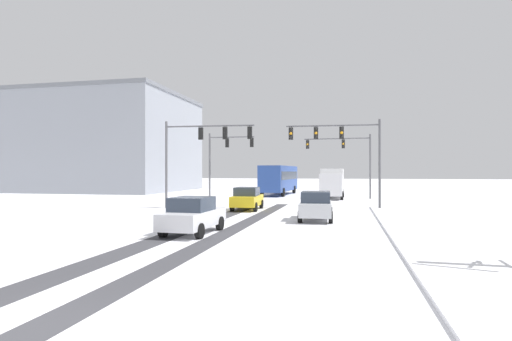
# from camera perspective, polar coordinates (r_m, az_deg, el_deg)

# --- Properties ---
(ground_plane) EXTENTS (300.00, 300.00, 0.00)m
(ground_plane) POSITION_cam_1_polar(r_m,az_deg,el_deg) (8.62, -29.38, -18.68)
(ground_plane) COLOR white
(wheel_track_left_lane) EXTENTS (0.93, 29.21, 0.01)m
(wheel_track_left_lane) POSITION_cam_1_polar(r_m,az_deg,el_deg) (20.24, -2.63, -7.91)
(wheel_track_left_lane) COLOR #424247
(wheel_track_left_lane) RESTS_ON ground
(wheel_track_right_lane) EXTENTS (1.14, 29.21, 0.01)m
(wheel_track_right_lane) POSITION_cam_1_polar(r_m,az_deg,el_deg) (20.90, -8.40, -7.66)
(wheel_track_right_lane) COLOR #424247
(wheel_track_right_lane) RESTS_ON ground
(sidewalk_kerb_right) EXTENTS (4.00, 29.21, 0.12)m
(sidewalk_kerb_right) POSITION_cam_1_polar(r_m,az_deg,el_deg) (18.61, 24.15, -8.41)
(sidewalk_kerb_right) COLOR white
(sidewalk_kerb_right) RESTS_ON ground
(traffic_signal_near_left) EXTENTS (6.79, 0.70, 6.50)m
(traffic_signal_near_left) POSITION_cam_1_polar(r_m,az_deg,el_deg) (30.74, -7.62, 3.74)
(traffic_signal_near_left) COLOR #56565B
(traffic_signal_near_left) RESTS_ON ground
(traffic_signal_far_right) EXTENTS (6.70, 0.51, 6.50)m
(traffic_signal_far_right) POSITION_cam_1_polar(r_m,az_deg,el_deg) (42.75, 12.45, 2.46)
(traffic_signal_far_right) COLOR #56565B
(traffic_signal_far_right) RESTS_ON ground
(traffic_signal_near_right) EXTENTS (6.80, 0.65, 6.50)m
(traffic_signal_near_right) POSITION_cam_1_polar(r_m,az_deg,el_deg) (30.56, 11.75, 3.76)
(traffic_signal_near_right) COLOR #56565B
(traffic_signal_near_right) RESTS_ON ground
(traffic_signal_far_left) EXTENTS (4.60, 0.39, 6.50)m
(traffic_signal_far_left) POSITION_cam_1_polar(r_m,az_deg,el_deg) (40.42, -4.37, 2.47)
(traffic_signal_far_left) COLOR #56565B
(traffic_signal_far_left) RESTS_ON ground
(car_yellow_cab_lead) EXTENTS (1.96, 4.17, 1.62)m
(car_yellow_cab_lead) POSITION_cam_1_polar(r_m,az_deg,el_deg) (29.28, -1.23, -3.90)
(car_yellow_cab_lead) COLOR yellow
(car_yellow_cab_lead) RESTS_ON ground
(car_silver_second) EXTENTS (1.97, 4.17, 1.62)m
(car_silver_second) POSITION_cam_1_polar(r_m,az_deg,el_deg) (23.31, 8.32, -4.87)
(car_silver_second) COLOR #B7BABF
(car_silver_second) RESTS_ON ground
(car_white_third) EXTENTS (1.91, 4.14, 1.62)m
(car_white_third) POSITION_cam_1_polar(r_m,az_deg,el_deg) (18.38, -8.76, -6.14)
(car_white_third) COLOR silver
(car_white_third) RESTS_ON ground
(bus_oncoming) EXTENTS (3.02, 11.10, 3.38)m
(bus_oncoming) POSITION_cam_1_polar(r_m,az_deg,el_deg) (48.48, 3.27, -1.02)
(bus_oncoming) COLOR #284793
(bus_oncoming) RESTS_ON ground
(box_truck_delivery) EXTENTS (2.35, 7.42, 3.02)m
(box_truck_delivery) POSITION_cam_1_polar(r_m,az_deg,el_deg) (42.56, 10.53, -1.62)
(box_truck_delivery) COLOR silver
(box_truck_delivery) RESTS_ON ground
(office_building_far_left_block) EXTENTS (28.12, 19.39, 13.55)m
(office_building_far_left_block) POSITION_cam_1_polar(r_m,az_deg,el_deg) (64.49, -22.19, 3.47)
(office_building_far_left_block) COLOR #9399A3
(office_building_far_left_block) RESTS_ON ground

